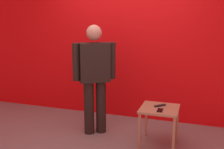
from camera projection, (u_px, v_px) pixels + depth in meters
name	position (u px, v px, depth m)	size (l,w,h in m)	color
back_wall_red	(125.00, 43.00, 4.77)	(5.59, 0.12, 2.64)	red
standing_person	(95.00, 74.00, 4.10)	(0.61, 0.45, 1.66)	black
side_table	(159.00, 114.00, 3.78)	(0.51, 0.51, 0.55)	tan
cell_phone	(160.00, 110.00, 3.65)	(0.07, 0.14, 0.01)	black
tv_remote	(160.00, 106.00, 3.82)	(0.04, 0.17, 0.02)	black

